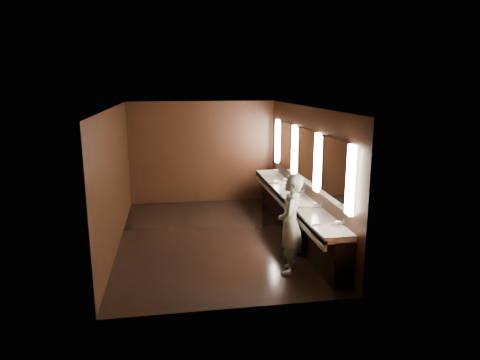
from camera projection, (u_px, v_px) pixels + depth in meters
floor at (215, 238)px, 9.26m from camera, size 6.00×6.00×0.00m
ceiling at (213, 107)px, 8.63m from camera, size 4.00×6.00×0.02m
wall_back at (203, 152)px, 11.83m from camera, size 4.00×0.02×2.80m
wall_front at (235, 219)px, 6.06m from camera, size 4.00×0.02×2.80m
wall_left at (115, 178)px, 8.63m from camera, size 0.02×6.00×2.80m
wall_right at (305, 172)px, 9.26m from camera, size 0.02×6.00×2.80m
sink_counter at (295, 212)px, 9.43m from camera, size 0.55×5.40×1.01m
mirror_band at (305, 156)px, 9.18m from camera, size 0.06×5.03×1.15m
person at (290, 224)px, 7.42m from camera, size 0.65×0.76×1.77m
trash_bin at (301, 241)px, 8.34m from camera, size 0.35×0.35×0.53m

